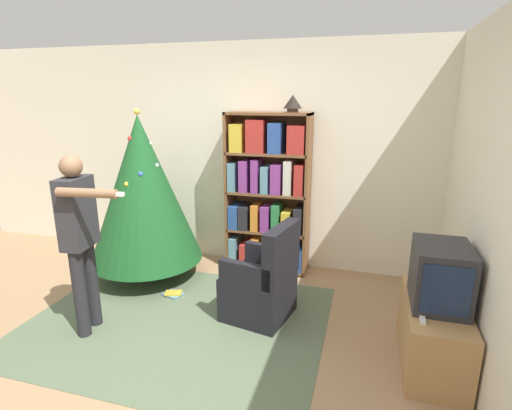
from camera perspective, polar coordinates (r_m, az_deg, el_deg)
ground_plane at (r=3.43m, az=-12.04°, el=-20.84°), size 14.00×14.00×0.00m
wall_back at (r=4.81m, az=-0.93°, el=6.91°), size 8.00×0.10×2.60m
area_rug at (r=3.89m, az=-11.19°, el=-15.99°), size 2.67×2.07×0.01m
bookshelf at (r=4.58m, az=1.61°, el=1.40°), size 0.95×0.33×1.84m
tv_stand at (r=3.48m, az=23.94°, el=-16.41°), size 0.43×0.93×0.51m
television at (r=3.26m, az=24.87°, el=-9.12°), size 0.39×0.51×0.46m
game_remote at (r=3.09m, az=22.68°, el=-14.80°), size 0.04×0.12×0.02m
christmas_tree at (r=4.51m, az=-15.88°, el=2.06°), size 1.23×1.23×1.89m
armchair at (r=3.75m, az=0.91°, el=-11.35°), size 0.67×0.66×0.92m
standing_person at (r=3.62m, az=-23.84°, el=-3.49°), size 0.67×0.47×1.56m
table_lamp at (r=4.39m, az=5.27°, el=14.38°), size 0.20×0.20×0.18m
book_pile_near_tree at (r=4.33m, az=-11.74°, el=-12.33°), size 0.22×0.20×0.04m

